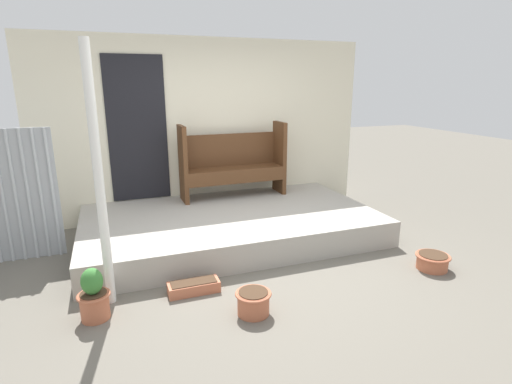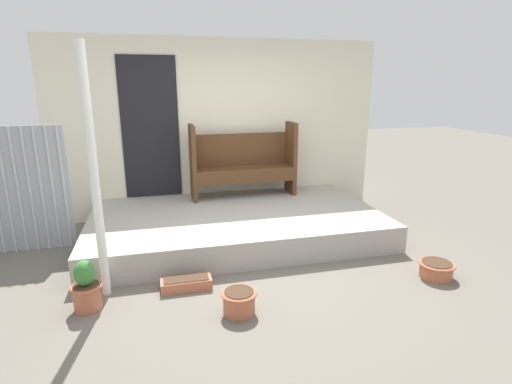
% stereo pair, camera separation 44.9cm
% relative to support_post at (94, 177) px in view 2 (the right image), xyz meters
% --- Properties ---
extents(ground_plane, '(24.00, 24.00, 0.00)m').
position_rel_support_post_xyz_m(ground_plane, '(1.55, 0.11, -1.16)').
color(ground_plane, '#666056').
extents(porch_slab, '(3.70, 2.12, 0.33)m').
position_rel_support_post_xyz_m(porch_slab, '(1.52, 1.17, -1.00)').
color(porch_slab, '#A8A399').
rests_on(porch_slab, ground_plane).
extents(house_wall, '(4.90, 0.08, 2.60)m').
position_rel_support_post_xyz_m(house_wall, '(1.48, 2.26, 0.14)').
color(house_wall, beige).
rests_on(house_wall, ground_plane).
extents(support_post, '(0.08, 0.08, 2.32)m').
position_rel_support_post_xyz_m(support_post, '(0.00, 0.00, 0.00)').
color(support_post, white).
rests_on(support_post, ground_plane).
extents(bench, '(1.54, 0.42, 1.08)m').
position_rel_support_post_xyz_m(bench, '(1.79, 1.94, -0.30)').
color(bench, '#54331C').
rests_on(bench, porch_slab).
extents(flower_pot_left, '(0.28, 0.28, 0.47)m').
position_rel_support_post_xyz_m(flower_pot_left, '(-0.13, -0.25, -0.96)').
color(flower_pot_left, '#B26042').
rests_on(flower_pot_left, ground_plane).
extents(flower_pot_middle, '(0.32, 0.32, 0.21)m').
position_rel_support_post_xyz_m(flower_pot_middle, '(1.17, -0.65, -1.04)').
color(flower_pot_middle, '#B26042').
rests_on(flower_pot_middle, ground_plane).
extents(flower_pot_right, '(0.37, 0.37, 0.17)m').
position_rel_support_post_xyz_m(flower_pot_right, '(3.31, -0.50, -1.07)').
color(flower_pot_right, '#B26042').
rests_on(flower_pot_right, ground_plane).
extents(planter_box_rect, '(0.50, 0.19, 0.12)m').
position_rel_support_post_xyz_m(planter_box_rect, '(0.76, -0.10, -1.10)').
color(planter_box_rect, '#B76647').
rests_on(planter_box_rect, ground_plane).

